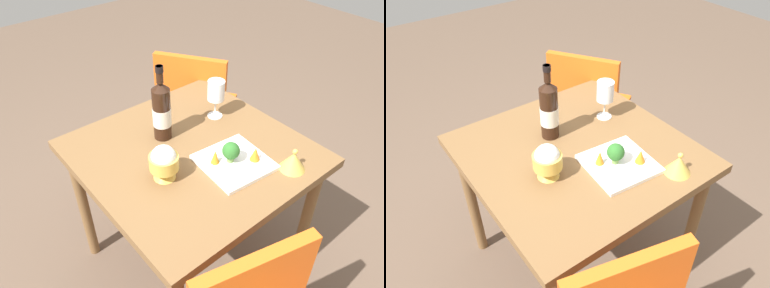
{
  "view_description": "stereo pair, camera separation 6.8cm",
  "coord_description": "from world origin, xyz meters",
  "views": [
    {
      "loc": [
        -0.75,
        -0.91,
        1.7
      ],
      "look_at": [
        0.0,
        0.0,
        0.77
      ],
      "focal_mm": 35.16,
      "sensor_mm": 36.0,
      "label": 1
    },
    {
      "loc": [
        -0.7,
        -0.96,
        1.7
      ],
      "look_at": [
        0.0,
        0.0,
        0.77
      ],
      "focal_mm": 35.16,
      "sensor_mm": 36.0,
      "label": 2
    }
  ],
  "objects": [
    {
      "name": "ground_plane",
      "position": [
        0.0,
        0.0,
        0.0
      ],
      "size": [
        8.0,
        8.0,
        0.0
      ],
      "primitive_type": "plane",
      "color": "brown"
    },
    {
      "name": "chair_by_wall",
      "position": [
        0.45,
        0.53,
        0.53
      ],
      "size": [
        0.55,
        0.55,
        0.85
      ],
      "rotation": [
        0.0,
        0.0,
        -0.99
      ],
      "color": "orange",
      "rests_on": "ground_plane"
    },
    {
      "name": "wine_bottle",
      "position": [
        -0.04,
        0.15,
        0.87
      ],
      "size": [
        0.08,
        0.08,
        0.33
      ],
      "color": "black",
      "rests_on": "dining_table"
    },
    {
      "name": "wine_glass",
      "position": [
        0.24,
        0.12,
        0.86
      ],
      "size": [
        0.08,
        0.08,
        0.18
      ],
      "color": "white",
      "rests_on": "dining_table"
    },
    {
      "name": "broccoli_floret",
      "position": [
        0.06,
        -0.16,
        0.8
      ],
      "size": [
        0.07,
        0.07,
        0.09
      ],
      "color": "#729E4C",
      "rests_on": "serving_plate"
    },
    {
      "name": "serving_plate",
      "position": [
        0.07,
        -0.17,
        0.74
      ],
      "size": [
        0.27,
        0.27,
        0.02
      ],
      "rotation": [
        0.0,
        0.0,
        -0.09
      ],
      "color": "white",
      "rests_on": "dining_table"
    },
    {
      "name": "dining_table",
      "position": [
        0.0,
        0.0,
        0.65
      ],
      "size": [
        0.86,
        0.86,
        0.74
      ],
      "color": "brown",
      "rests_on": "ground_plane"
    },
    {
      "name": "rice_bowl",
      "position": [
        -0.18,
        -0.06,
        0.81
      ],
      "size": [
        0.11,
        0.11,
        0.14
      ],
      "color": "gold",
      "rests_on": "dining_table"
    },
    {
      "name": "carrot_garnish_left",
      "position": [
        0.01,
        -0.13,
        0.78
      ],
      "size": [
        0.03,
        0.03,
        0.06
      ],
      "color": "orange",
      "rests_on": "serving_plate"
    },
    {
      "name": "carrot_garnish_right",
      "position": [
        0.14,
        -0.22,
        0.78
      ],
      "size": [
        0.04,
        0.04,
        0.06
      ],
      "color": "orange",
      "rests_on": "serving_plate"
    },
    {
      "name": "rice_bowl_lid",
      "position": [
        0.22,
        -0.33,
        0.77
      ],
      "size": [
        0.1,
        0.1,
        0.09
      ],
      "color": "gold",
      "rests_on": "dining_table"
    }
  ]
}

